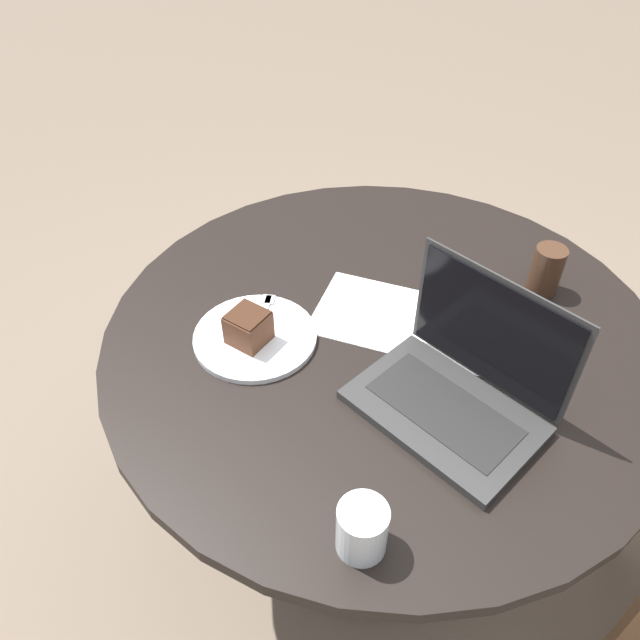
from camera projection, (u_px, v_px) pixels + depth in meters
ground_plane at (366, 518)px, 1.80m from camera, size 12.00×12.00×0.00m
dining_table at (379, 375)px, 1.38m from camera, size 1.15×1.15×0.75m
paper_document at (404, 320)px, 1.31m from camera, size 0.43×0.38×0.00m
plate at (255, 337)px, 1.26m from camera, size 0.25×0.25×0.01m
cake_slice at (248, 327)px, 1.23m from camera, size 0.10×0.10×0.07m
fork at (263, 316)px, 1.30m from camera, size 0.08×0.17×0.00m
coffee_glass at (546, 270)px, 1.35m from camera, size 0.07×0.07×0.11m
water_glass at (362, 529)px, 0.91m from camera, size 0.08×0.08×0.09m
laptop at (458, 388)px, 1.11m from camera, size 0.36×0.39×0.25m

